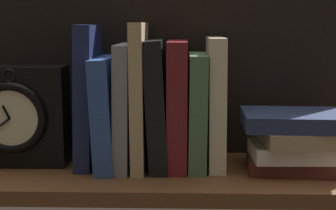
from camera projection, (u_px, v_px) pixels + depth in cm
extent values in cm
cube|color=brown|center=(157.00, 175.00, 84.54)|extent=(79.02, 24.51, 2.50)
cube|color=black|center=(159.00, 58.00, 92.62)|extent=(79.02, 1.20, 37.88)
cube|color=#192147|center=(88.00, 96.00, 85.13)|extent=(3.56, 12.60, 25.41)
cube|color=#2D4C8E|center=(107.00, 112.00, 85.52)|extent=(4.05, 16.83, 19.80)
cube|color=gray|center=(125.00, 105.00, 85.24)|extent=(2.97, 15.51, 22.01)
cube|color=tan|center=(140.00, 95.00, 84.85)|extent=(2.39, 16.14, 25.74)
cube|color=black|center=(157.00, 104.00, 85.02)|extent=(4.42, 15.25, 22.87)
cube|color=maroon|center=(177.00, 104.00, 84.93)|extent=(3.58, 14.72, 22.56)
cube|color=#476B44|center=(197.00, 110.00, 85.03)|extent=(3.22, 14.51, 20.30)
cube|color=beige|center=(216.00, 103.00, 84.69)|extent=(3.13, 12.79, 23.17)
cube|color=black|center=(18.00, 116.00, 85.94)|extent=(18.05, 6.28, 18.05)
torus|color=black|center=(11.00, 118.00, 82.40)|extent=(12.75, 1.57, 12.75)
cylinder|color=beige|center=(11.00, 118.00, 82.40)|extent=(10.29, 0.60, 10.29)
cube|color=black|center=(6.00, 112.00, 81.73)|extent=(1.37, 0.30, 2.39)
cube|color=black|center=(1.00, 125.00, 82.15)|extent=(3.45, 0.30, 2.58)
torus|color=black|center=(9.00, 76.00, 81.55)|extent=(2.44, 0.44, 2.44)
cube|color=#471E19|center=(298.00, 164.00, 83.28)|extent=(18.22, 12.27, 2.39)
cube|color=beige|center=(294.00, 151.00, 82.24)|extent=(14.99, 10.47, 2.58)
cube|color=#9E8966|center=(300.00, 135.00, 82.45)|extent=(14.69, 13.74, 2.71)
cube|color=#232D4C|center=(295.00, 120.00, 81.87)|extent=(18.33, 13.33, 2.71)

